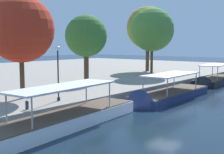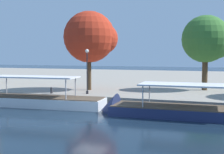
# 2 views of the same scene
# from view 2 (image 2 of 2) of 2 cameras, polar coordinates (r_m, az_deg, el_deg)

# --- Properties ---
(ground_plane) EXTENTS (220.00, 220.00, 0.00)m
(ground_plane) POSITION_cam_2_polar(r_m,az_deg,el_deg) (23.74, -4.16, -7.91)
(ground_plane) COLOR #142333
(dock_promenade) EXTENTS (120.00, 55.00, 0.79)m
(dock_promenade) POSITION_cam_2_polar(r_m,az_deg,el_deg) (56.42, 9.89, -0.58)
(dock_promenade) COLOR gray
(dock_promenade) RESTS_ON ground_plane
(tour_boat_1) EXTENTS (15.28, 4.07, 3.96)m
(tour_boat_1) POSITION_cam_2_polar(r_m,az_deg,el_deg) (30.95, -16.18, -4.48)
(tour_boat_1) COLOR white
(tour_boat_1) RESTS_ON ground_plane
(tour_boat_2) EXTENTS (13.69, 3.66, 4.03)m
(tour_boat_2) POSITION_cam_2_polar(r_m,az_deg,el_deg) (25.17, 11.42, -6.65)
(tour_boat_2) COLOR navy
(tour_boat_2) RESTS_ON ground_plane
(mooring_bollard_0) EXTENTS (0.27, 0.27, 0.70)m
(mooring_bollard_0) POSITION_cam_2_polar(r_m,az_deg,el_deg) (33.72, -11.36, -2.40)
(mooring_bollard_0) COLOR #2D2D33
(mooring_bollard_0) RESTS_ON dock_promenade
(lamp_post) EXTENTS (0.39, 0.39, 4.81)m
(lamp_post) POSITION_cam_2_polar(r_m,az_deg,el_deg) (32.51, -4.72, 1.91)
(lamp_post) COLOR black
(lamp_post) RESTS_ON dock_promenade
(tree_0) EXTENTS (5.74, 5.62, 8.91)m
(tree_0) POSITION_cam_2_polar(r_m,az_deg,el_deg) (37.85, 17.55, 6.63)
(tree_0) COLOR #4C3823
(tree_0) RESTS_ON dock_promenade
(tree_4) EXTENTS (6.33, 6.11, 9.40)m
(tree_4) POSITION_cam_2_polar(r_m,az_deg,el_deg) (36.37, -4.05, 7.37)
(tree_4) COLOR #4C3823
(tree_4) RESTS_ON dock_promenade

